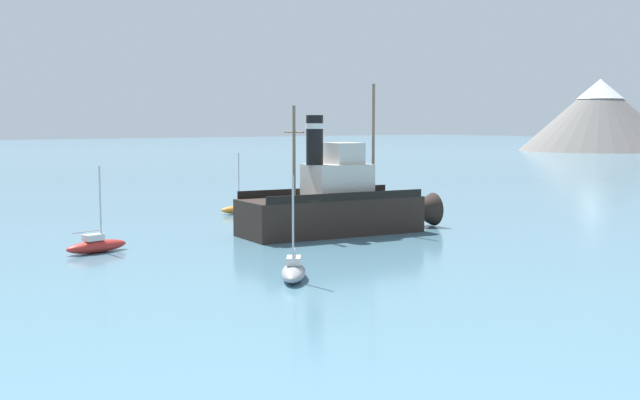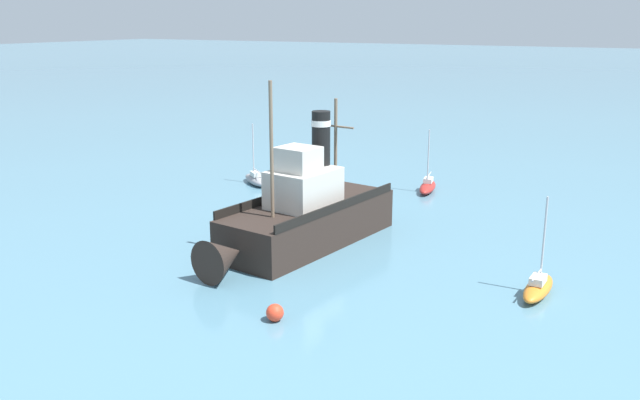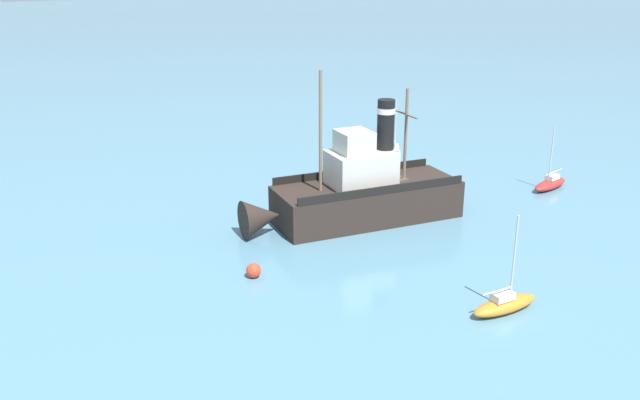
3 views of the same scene
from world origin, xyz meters
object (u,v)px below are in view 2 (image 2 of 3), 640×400
at_px(sailboat_red, 428,186).
at_px(mooring_buoy, 275,313).
at_px(sailboat_grey, 255,179).
at_px(old_tugboat, 303,216).
at_px(sailboat_orange, 538,287).

bearing_deg(sailboat_red, mooring_buoy, 95.38).
xyz_separation_m(sailboat_grey, sailboat_red, (-13.09, -4.57, 0.00)).
height_order(old_tugboat, mooring_buoy, old_tugboat).
height_order(old_tugboat, sailboat_orange, old_tugboat).
relative_size(sailboat_grey, mooring_buoy, 6.13).
relative_size(old_tugboat, sailboat_grey, 3.00).
xyz_separation_m(sailboat_red, mooring_buoy, (-2.39, 25.38, -0.03)).
bearing_deg(old_tugboat, mooring_buoy, 113.98).
bearing_deg(sailboat_orange, old_tugboat, -3.25).
bearing_deg(old_tugboat, sailboat_orange, 176.75).
bearing_deg(old_tugboat, sailboat_grey, -45.11).
bearing_deg(mooring_buoy, sailboat_red, -84.62).
relative_size(sailboat_orange, sailboat_red, 1.00).
height_order(sailboat_grey, sailboat_red, same).
height_order(sailboat_red, mooring_buoy, sailboat_red).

